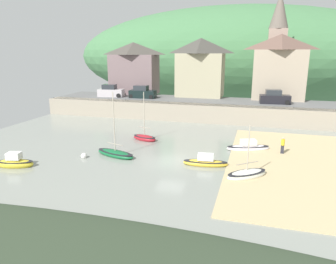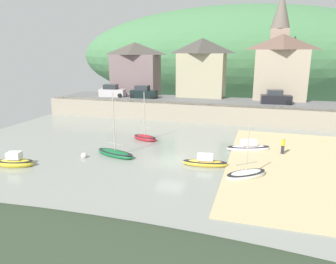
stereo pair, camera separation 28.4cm
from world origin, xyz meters
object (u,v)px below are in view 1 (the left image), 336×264
at_px(sailboat_far_left, 247,174).
at_px(person_on_slipway, 283,144).
at_px(parked_car_by_wall, 142,93).
at_px(sailboat_white_hull, 205,162).
at_px(waterfront_building_centre, 200,67).
at_px(fishing_boat_green, 248,147).
at_px(parked_car_end_of_row, 274,98).
at_px(motorboat_with_cabin, 144,138).
at_px(rowboat_small_beached, 15,163).
at_px(parked_car_near_slipway, 111,92).
at_px(dinghy_open_wooden, 115,153).
at_px(mooring_buoy, 84,156).
at_px(waterfront_building_right, 279,67).
at_px(waterfront_building_left, 134,68).
at_px(church_with_spire, 277,43).

distance_m(sailboat_far_left, person_on_slipway, 7.52).
bearing_deg(parked_car_by_wall, sailboat_white_hull, -58.07).
relative_size(waterfront_building_centre, person_on_slipway, 5.66).
height_order(fishing_boat_green, parked_car_end_of_row, parked_car_end_of_row).
xyz_separation_m(waterfront_building_centre, sailboat_far_left, (8.81, -27.26, -6.80)).
relative_size(motorboat_with_cabin, rowboat_small_beached, 1.63).
distance_m(parked_car_near_slipway, person_on_slipway, 30.23).
xyz_separation_m(dinghy_open_wooden, mooring_buoy, (-2.57, -1.28, -0.08)).
height_order(rowboat_small_beached, parked_car_near_slipway, parked_car_near_slipway).
relative_size(waterfront_building_centre, parked_car_by_wall, 2.22).
relative_size(waterfront_building_centre, waterfront_building_right, 0.95).
bearing_deg(fishing_boat_green, sailboat_white_hull, -141.04).
bearing_deg(sailboat_white_hull, waterfront_building_left, 116.54).
distance_m(waterfront_building_left, church_with_spire, 23.69).
bearing_deg(parked_car_near_slipway, church_with_spire, 12.37).
distance_m(waterfront_building_centre, parked_car_end_of_row, 12.90).
distance_m(church_with_spire, parked_car_near_slipway, 27.78).
height_order(waterfront_building_left, waterfront_building_right, waterfront_building_right).
bearing_deg(waterfront_building_right, parked_car_by_wall, -167.52).
xyz_separation_m(fishing_boat_green, parked_car_end_of_row, (2.83, 15.41, 2.90)).
bearing_deg(parked_car_by_wall, fishing_boat_green, -43.33).
relative_size(motorboat_with_cabin, person_on_slipway, 3.41).
bearing_deg(person_on_slipway, motorboat_with_cabin, 175.69).
distance_m(fishing_boat_green, person_on_slipway, 3.30).
xyz_separation_m(sailboat_white_hull, parked_car_near_slipway, (-19.04, 20.91, 2.92)).
relative_size(church_with_spire, parked_car_by_wall, 3.92).
height_order(motorboat_with_cabin, sailboat_white_hull, motorboat_with_cabin).
relative_size(waterfront_building_right, fishing_boat_green, 2.15).
bearing_deg(waterfront_building_left, rowboat_small_beached, -88.00).
height_order(church_with_spire, parked_car_near_slipway, church_with_spire).
distance_m(dinghy_open_wooden, mooring_buoy, 2.87).
bearing_deg(person_on_slipway, church_with_spire, 90.63).
relative_size(dinghy_open_wooden, rowboat_small_beached, 1.83).
height_order(parked_car_by_wall, mooring_buoy, parked_car_by_wall).
bearing_deg(mooring_buoy, waterfront_building_centre, 77.42).
height_order(sailboat_far_left, parked_car_near_slipway, parked_car_near_slipway).
relative_size(parked_car_by_wall, mooring_buoy, 7.20).
relative_size(dinghy_open_wooden, person_on_slipway, 3.84).
relative_size(sailboat_far_left, person_on_slipway, 2.73).
height_order(waterfront_building_centre, rowboat_small_beached, waterfront_building_centre).
xyz_separation_m(parked_car_near_slipway, parked_car_by_wall, (5.45, 0.00, 0.00)).
bearing_deg(waterfront_building_left, parked_car_near_slipway, -117.43).
xyz_separation_m(parked_car_near_slipway, parked_car_end_of_row, (25.25, 0.00, 0.00)).
bearing_deg(rowboat_small_beached, sailboat_white_hull, 2.78).
bearing_deg(person_on_slipway, rowboat_small_beached, -156.14).
distance_m(motorboat_with_cabin, rowboat_small_beached, 13.42).
relative_size(waterfront_building_left, parked_car_end_of_row, 2.03).
bearing_deg(church_with_spire, waterfront_building_left, -170.14).
bearing_deg(sailboat_far_left, waterfront_building_right, 43.15).
bearing_deg(parked_car_end_of_row, waterfront_building_right, 77.92).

